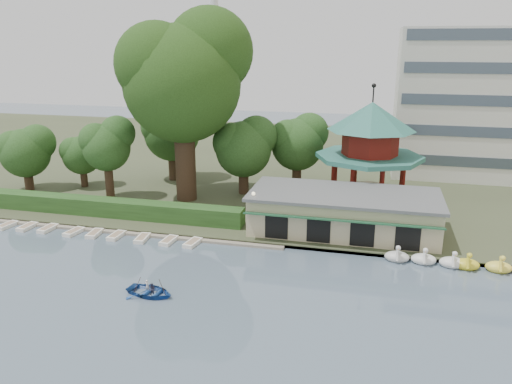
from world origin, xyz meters
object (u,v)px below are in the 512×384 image
(boathouse, at_px, (344,212))
(big_tree, at_px, (184,74))
(dock, at_px, (121,231))
(rowboat_with_passengers, at_px, (150,288))
(pavilion, at_px, (370,143))

(boathouse, bearing_deg, big_tree, 161.65)
(dock, distance_m, rowboat_with_passengers, 14.39)
(rowboat_with_passengers, bearing_deg, boathouse, 50.64)
(pavilion, bearing_deg, boathouse, -101.28)
(big_tree, distance_m, rowboat_with_passengers, 27.36)
(boathouse, relative_size, pavilion, 1.38)
(pavilion, relative_size, rowboat_with_passengers, 2.33)
(boathouse, height_order, rowboat_with_passengers, boathouse)
(pavilion, relative_size, big_tree, 0.61)
(dock, distance_m, boathouse, 22.62)
(big_tree, xyz_separation_m, rowboat_with_passengers, (5.49, -22.50, -14.56))
(big_tree, bearing_deg, pavilion, 10.31)
(boathouse, xyz_separation_m, pavilion, (2.00, 10.03, 5.11))
(boathouse, distance_m, big_tree, 23.57)
(boathouse, bearing_deg, dock, -167.76)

